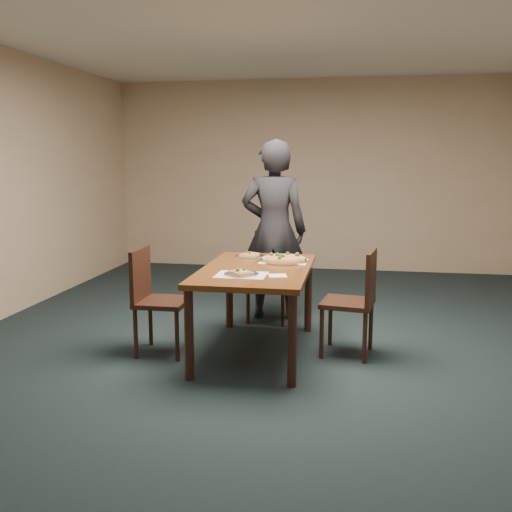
% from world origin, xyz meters
% --- Properties ---
extents(ground, '(8.00, 8.00, 0.00)m').
position_xyz_m(ground, '(0.00, 0.00, 0.00)').
color(ground, black).
rests_on(ground, ground).
extents(room_shell, '(8.00, 8.00, 8.00)m').
position_xyz_m(room_shell, '(0.00, 0.00, 1.74)').
color(room_shell, tan).
rests_on(room_shell, ground).
extents(dining_table, '(0.90, 1.50, 0.75)m').
position_xyz_m(dining_table, '(-0.20, 0.11, 0.66)').
color(dining_table, '#532910').
rests_on(dining_table, ground).
extents(chair_far, '(0.46, 0.46, 0.91)m').
position_xyz_m(chair_far, '(-0.23, 1.18, 0.52)').
color(chair_far, black).
rests_on(chair_far, ground).
extents(chair_left, '(0.42, 0.42, 0.91)m').
position_xyz_m(chair_left, '(-1.07, -0.04, 0.52)').
color(chair_left, black).
rests_on(chair_left, ground).
extents(chair_right, '(0.48, 0.48, 0.91)m').
position_xyz_m(chair_right, '(0.65, 0.19, 0.52)').
color(chair_right, black).
rests_on(chair_right, ground).
extents(diner, '(0.69, 0.47, 1.85)m').
position_xyz_m(diner, '(-0.21, 1.22, 0.93)').
color(diner, black).
rests_on(diner, ground).
extents(placemat_main, '(0.42, 0.32, 0.00)m').
position_xyz_m(placemat_main, '(-0.01, 0.44, 0.75)').
color(placemat_main, white).
rests_on(placemat_main, dining_table).
extents(placemat_near, '(0.40, 0.30, 0.00)m').
position_xyz_m(placemat_near, '(-0.27, -0.21, 0.75)').
color(placemat_near, white).
rests_on(placemat_near, dining_table).
extents(pizza_pan, '(0.43, 0.43, 0.08)m').
position_xyz_m(pizza_pan, '(-0.01, 0.44, 0.77)').
color(pizza_pan, silver).
rests_on(pizza_pan, dining_table).
extents(slice_plate_near, '(0.28, 0.28, 0.06)m').
position_xyz_m(slice_plate_near, '(-0.27, -0.21, 0.76)').
color(slice_plate_near, silver).
rests_on(slice_plate_near, dining_table).
extents(slice_plate_far, '(0.28, 0.28, 0.05)m').
position_xyz_m(slice_plate_far, '(-0.36, 0.64, 0.76)').
color(slice_plate_far, silver).
rests_on(slice_plate_far, dining_table).
extents(napkin, '(0.17, 0.17, 0.01)m').
position_xyz_m(napkin, '(0.03, -0.21, 0.75)').
color(napkin, white).
rests_on(napkin, dining_table).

